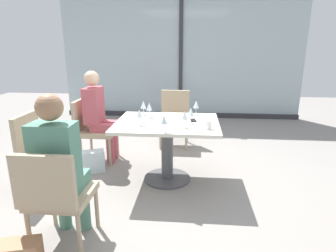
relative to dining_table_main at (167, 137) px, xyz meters
The scene contains 19 objects.
ground_plane 0.55m from the dining_table_main, ahead, with size 12.00×12.00×0.00m, color gray.
window_wall_backdrop 3.26m from the dining_table_main, 90.00° to the left, with size 5.20×0.10×2.70m.
dining_table_main is the anchor object (origin of this frame).
chair_far_left 1.22m from the dining_table_main, 154.80° to the left, with size 0.50×0.46×0.87m.
chair_front_left 1.51m from the dining_table_main, 119.34° to the right, with size 0.46×0.50×0.87m.
chair_side_end 1.42m from the dining_table_main, 165.83° to the right, with size 0.50×0.46×0.87m.
chair_near_window 1.31m from the dining_table_main, 90.00° to the left, with size 0.46×0.51×0.87m.
person_far_left 1.13m from the dining_table_main, 152.42° to the left, with size 0.39×0.34×1.26m.
person_front_left 1.42m from the dining_table_main, 121.51° to the right, with size 0.34×0.39×1.26m.
wine_glass_0 0.44m from the dining_table_main, 142.05° to the left, with size 0.07×0.07×0.18m.
wine_glass_1 0.54m from the dining_table_main, 138.89° to the left, with size 0.07×0.07×0.18m.
wine_glass_2 0.46m from the dining_table_main, 149.02° to the right, with size 0.07×0.07×0.18m.
wine_glass_3 0.44m from the dining_table_main, 46.61° to the right, with size 0.07×0.07×0.18m.
wine_glass_4 0.52m from the dining_table_main, 89.28° to the right, with size 0.07×0.07×0.18m.
wine_glass_5 0.59m from the dining_table_main, 48.11° to the left, with size 0.07×0.07×0.18m.
wine_glass_6 0.42m from the dining_table_main, 10.11° to the right, with size 0.07×0.07×0.18m.
coffee_cup 0.57m from the dining_table_main, 28.96° to the right, with size 0.08×0.08×0.09m, color white.
cell_phone_on_table 0.36m from the dining_table_main, 14.70° to the left, with size 0.07×0.14×0.01m, color black.
handbag_0 1.07m from the dining_table_main, behind, with size 0.30×0.16×0.28m, color silver.
Camera 1 is at (0.30, -3.20, 1.60)m, focal length 30.71 mm.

